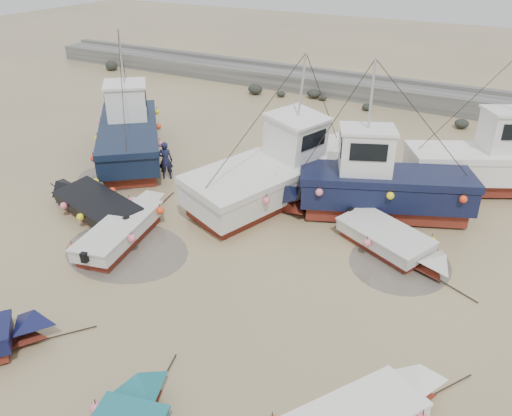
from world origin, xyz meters
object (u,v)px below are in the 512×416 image
at_px(cabin_boat_2, 370,184).
at_px(person, 167,178).
at_px(dinghy_4, 94,202).
at_px(cabin_boat_1, 283,168).
at_px(dinghy_5, 393,240).
at_px(cabin_boat_0, 129,130).
at_px(cabin_boat_3, 497,161).
at_px(dinghy_0, 125,226).

height_order(cabin_boat_2, person, cabin_boat_2).
relative_size(dinghy_4, cabin_boat_1, 0.58).
xyz_separation_m(dinghy_5, cabin_boat_1, (-5.57, 2.24, 0.75)).
height_order(cabin_boat_1, cabin_boat_2, same).
xyz_separation_m(dinghy_5, cabin_boat_0, (-14.63, 2.62, 0.75)).
bearing_deg(dinghy_5, dinghy_4, -49.30).
relative_size(dinghy_4, cabin_boat_2, 0.67).
distance_m(cabin_boat_1, cabin_boat_3, 9.60).
bearing_deg(cabin_boat_3, cabin_boat_0, -101.98).
relative_size(cabin_boat_1, cabin_boat_3, 1.24).
distance_m(dinghy_5, cabin_boat_1, 6.05).
bearing_deg(cabin_boat_1, dinghy_0, -102.01).
relative_size(cabin_boat_0, cabin_boat_1, 0.83).
xyz_separation_m(dinghy_5, person, (-11.11, 1.09, -0.55)).
height_order(dinghy_0, person, dinghy_0).
relative_size(dinghy_5, cabin_boat_0, 0.58).
relative_size(dinghy_5, cabin_boat_1, 0.48).
distance_m(cabin_boat_0, cabin_boat_3, 17.82).
height_order(dinghy_5, cabin_boat_3, cabin_boat_3).
bearing_deg(cabin_boat_2, person, 75.16).
bearing_deg(cabin_boat_3, person, -92.74).
xyz_separation_m(dinghy_5, cabin_boat_3, (2.54, 7.36, 0.81)).
xyz_separation_m(cabin_boat_2, cabin_boat_3, (4.24, 4.96, 0.02)).
relative_size(dinghy_5, cabin_boat_3, 0.60).
height_order(cabin_boat_2, cabin_boat_3, same).
height_order(dinghy_0, dinghy_5, same).
bearing_deg(dinghy_5, person, -69.86).
height_order(cabin_boat_1, cabin_boat_3, same).
relative_size(dinghy_4, cabin_boat_3, 0.72).
height_order(dinghy_0, dinghy_4, same).
xyz_separation_m(dinghy_4, cabin_boat_1, (6.00, 5.33, 0.76)).
bearing_deg(cabin_boat_3, dinghy_5, -46.46).
bearing_deg(person, cabin_boat_3, 174.15).
bearing_deg(dinghy_4, cabin_boat_2, -46.03).
bearing_deg(cabin_boat_1, person, -150.17).
relative_size(dinghy_0, cabin_boat_1, 0.57).
distance_m(dinghy_0, cabin_boat_3, 16.27).
bearing_deg(person, cabin_boat_1, 161.15).
bearing_deg(cabin_boat_1, cabin_boat_3, 50.45).
bearing_deg(dinghy_0, dinghy_5, 12.52).
bearing_deg(cabin_boat_0, dinghy_4, -102.39).
distance_m(cabin_boat_0, cabin_boat_1, 9.07).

